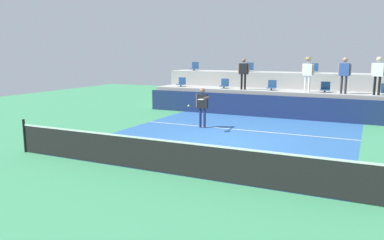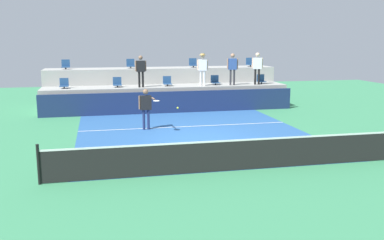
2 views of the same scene
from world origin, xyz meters
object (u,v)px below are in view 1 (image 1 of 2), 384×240
object	(u,v)px
stadium_chair_upper_right	(314,69)
spectator_with_hat	(308,71)
tennis_player	(202,104)
spectator_in_white	(378,72)
stadium_chair_upper_far_left	(195,67)
spectator_leaning_on_rail	(244,71)
tennis_ball	(188,106)
stadium_chair_lower_left	(224,84)
spectator_in_grey	(344,72)
stadium_chair_upper_left	(249,68)
stadium_chair_lower_center	(272,86)
stadium_chair_lower_right	(325,88)
stadium_chair_lower_far_left	(182,83)

from	to	relation	value
stadium_chair_upper_right	spectator_with_hat	xyz separation A→B (m)	(0.03, -2.18, -0.01)
tennis_player	spectator_with_hat	world-z (taller)	spectator_with_hat
stadium_chair_upper_right	spectator_in_white	world-z (taller)	spectator_in_white
stadium_chair_upper_far_left	tennis_player	distance (m)	7.86
spectator_leaning_on_rail	stadium_chair_upper_far_left	bearing A→B (deg)	150.51
spectator_leaning_on_rail	tennis_ball	size ratio (longest dim) A/B	24.07
stadium_chair_lower_left	tennis_player	xyz separation A→B (m)	(0.92, -5.08, -0.42)
spectator_in_grey	stadium_chair_upper_left	bearing A→B (deg)	157.58
stadium_chair_lower_center	stadium_chair_upper_far_left	size ratio (longest dim) A/B	1.00
stadium_chair_lower_center	stadium_chair_upper_right	world-z (taller)	stadium_chair_upper_right
spectator_with_hat	spectator_in_grey	world-z (taller)	spectator_with_hat
spectator_leaning_on_rail	tennis_ball	world-z (taller)	spectator_leaning_on_rail
stadium_chair_upper_left	stadium_chair_upper_right	size ratio (longest dim) A/B	1.00
stadium_chair_lower_right	spectator_in_white	bearing A→B (deg)	-9.57
stadium_chair_lower_center	stadium_chair_lower_left	bearing A→B (deg)	180.00
stadium_chair_lower_right	stadium_chair_upper_far_left	size ratio (longest dim) A/B	1.00
stadium_chair_lower_left	spectator_leaning_on_rail	size ratio (longest dim) A/B	0.32
stadium_chair_upper_far_left	stadium_chair_upper_left	bearing A→B (deg)	0.00
stadium_chair_lower_far_left	tennis_player	bearing A→B (deg)	-54.79
stadium_chair_lower_center	tennis_ball	distance (m)	8.07
stadium_chair_lower_center	stadium_chair_lower_far_left	bearing A→B (deg)	180.00
spectator_with_hat	spectator_in_white	world-z (taller)	spectator_in_white
stadium_chair_lower_left	spectator_in_white	size ratio (longest dim) A/B	0.30
spectator_leaning_on_rail	stadium_chair_lower_left	bearing A→B (deg)	162.31
stadium_chair_lower_center	spectator_leaning_on_rail	distance (m)	1.67
stadium_chair_upper_right	tennis_ball	size ratio (longest dim) A/B	7.65
tennis_ball	spectator_in_white	bearing A→B (deg)	52.44
stadium_chair_upper_far_left	spectator_leaning_on_rail	distance (m)	4.44
stadium_chair_upper_far_left	tennis_player	size ratio (longest dim) A/B	0.31
stadium_chair_upper_right	spectator_in_white	bearing A→B (deg)	-35.09
stadium_chair_lower_far_left	spectator_leaning_on_rail	distance (m)	3.96
stadium_chair_upper_left	stadium_chair_upper_far_left	bearing A→B (deg)	180.00
spectator_in_white	stadium_chair_lower_center	bearing A→B (deg)	175.55
spectator_leaning_on_rail	tennis_ball	xyz separation A→B (m)	(0.49, -7.63, -0.88)
stadium_chair_lower_right	stadium_chair_upper_right	bearing A→B (deg)	114.82
stadium_chair_lower_left	spectator_leaning_on_rail	xyz separation A→B (m)	(1.20, -0.38, 0.77)
stadium_chair_lower_left	spectator_in_grey	size ratio (longest dim) A/B	0.30
tennis_player	spectator_leaning_on_rail	size ratio (longest dim) A/B	1.04
stadium_chair_lower_left	stadium_chair_lower_right	xyz separation A→B (m)	(5.29, 0.00, 0.00)
stadium_chair_lower_right	tennis_player	distance (m)	6.71
stadium_chair_lower_far_left	stadium_chair_lower_right	world-z (taller)	same
stadium_chair_lower_center	spectator_leaning_on_rail	world-z (taller)	spectator_leaning_on_rail
stadium_chair_lower_far_left	stadium_chair_lower_left	distance (m)	2.66
stadium_chair_upper_far_left	spectator_in_white	size ratio (longest dim) A/B	0.30
stadium_chair_lower_left	spectator_leaning_on_rail	world-z (taller)	spectator_leaning_on_rail
stadium_chair_upper_far_left	tennis_player	xyz separation A→B (m)	(3.58, -6.88, -1.27)
stadium_chair_upper_far_left	spectator_in_grey	size ratio (longest dim) A/B	0.30
stadium_chair_lower_far_left	tennis_ball	distance (m)	9.12
tennis_player	tennis_ball	xyz separation A→B (m)	(0.77, -2.94, 0.31)
stadium_chair_lower_center	stadium_chair_lower_right	xyz separation A→B (m)	(2.65, 0.00, 0.00)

